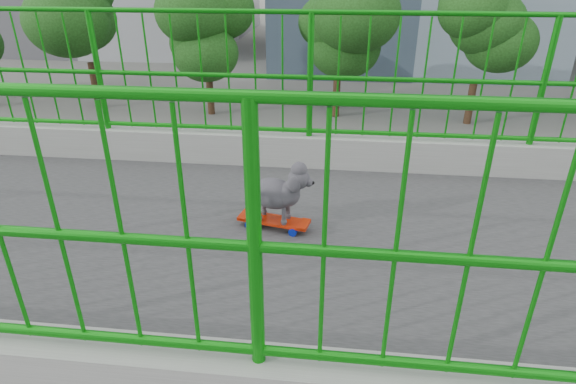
# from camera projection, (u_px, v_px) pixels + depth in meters

# --- Properties ---
(road) EXTENTS (18.00, 90.00, 0.02)m
(road) POSITION_uv_depth(u_px,v_px,m) (226.00, 210.00, 18.39)
(road) COLOR black
(road) RESTS_ON ground
(street_trees) EXTENTS (5.30, 60.40, 7.26)m
(street_trees) POSITION_uv_depth(u_px,v_px,m) (290.00, 39.00, 27.81)
(street_trees) COLOR black
(street_trees) RESTS_ON ground
(skateboard) EXTENTS (0.26, 0.55, 0.07)m
(skateboard) POSITION_uv_depth(u_px,v_px,m) (274.00, 221.00, 3.45)
(skateboard) COLOR red
(skateboard) RESTS_ON footbridge
(poodle) EXTENTS (0.28, 0.52, 0.44)m
(poodle) POSITION_uv_depth(u_px,v_px,m) (277.00, 191.00, 3.33)
(poodle) COLOR #28272B
(poodle) RESTS_ON skateboard
(car_0) EXTENTS (1.78, 4.43, 1.51)m
(car_0) POSITION_uv_depth(u_px,v_px,m) (373.00, 332.00, 11.27)
(car_0) COLOR #B71507
(car_0) RESTS_ON ground
(car_1) EXTENTS (1.39, 3.97, 1.31)m
(car_1) POSITION_uv_depth(u_px,v_px,m) (396.00, 262.00, 14.08)
(car_1) COLOR #B71507
(car_1) RESTS_ON ground
(car_3) EXTENTS (2.03, 5.00, 1.45)m
(car_3) POSITION_uv_depth(u_px,v_px,m) (458.00, 178.00, 19.44)
(car_3) COLOR white
(car_3) RESTS_ON ground
(car_4) EXTENTS (1.80, 4.48, 1.53)m
(car_4) POSITION_uv_depth(u_px,v_px,m) (481.00, 151.00, 22.10)
(car_4) COLOR gray
(car_4) RESTS_ON ground
(car_5) EXTENTS (1.57, 4.49, 1.48)m
(car_5) POSITION_uv_depth(u_px,v_px,m) (103.00, 310.00, 11.98)
(car_5) COLOR gray
(car_5) RESTS_ON ground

